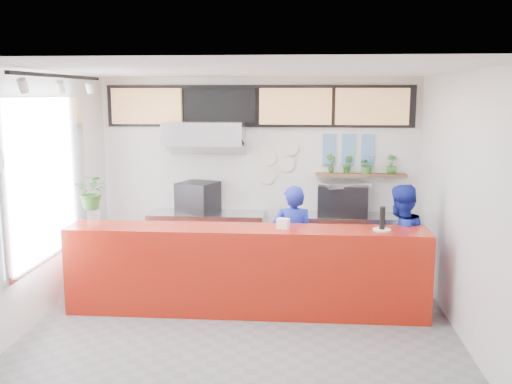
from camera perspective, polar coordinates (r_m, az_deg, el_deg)
The scene contains 44 objects.
floor at distance 7.05m, azimuth -1.30°, elevation -13.08°, with size 5.00×5.00×0.00m, color slate.
ceiling at distance 6.50m, azimuth -1.41°, elevation 12.08°, with size 5.00×5.00×0.00m, color silver.
wall_back at distance 9.07m, azimuth 0.28°, elevation 1.94°, with size 5.00×5.00×0.00m, color white.
wall_left at distance 7.30m, azimuth -21.25°, elevation -0.65°, with size 5.00×5.00×0.00m, color white.
wall_right at distance 6.83m, azimuth 20.02°, elevation -1.27°, with size 5.00×5.00×0.00m, color white.
service_counter at distance 7.23m, azimuth -0.99°, elevation -7.83°, with size 4.50×0.60×1.10m, color #A41A0B.
cream_band at distance 8.98m, azimuth 0.29°, elevation 8.90°, with size 5.00×0.02×0.80m, color beige.
prep_bench at distance 9.08m, azimuth -4.92°, elevation -4.85°, with size 1.80×0.60×0.90m, color #B2B5BA.
panini_oven at distance 8.95m, azimuth -5.82°, elevation -0.54°, with size 0.54×0.54×0.48m, color black.
extraction_hood at distance 8.76m, azimuth -5.14°, elevation 5.89°, with size 1.20×0.70×0.35m, color #B2B5BA.
hood_lip at distance 8.77m, azimuth -5.12°, elevation 4.59°, with size 1.20×0.70×0.08m, color #B2B5BA.
right_bench at distance 9.00m, azimuth 9.74°, elevation -5.10°, with size 1.80×0.60×0.90m, color #B2B5BA.
espresso_machine at distance 8.83m, azimuth 8.74°, elevation -0.76°, with size 0.75×0.53×0.48m, color black.
espresso_tray at distance 8.79m, azimuth 8.78°, elevation 0.79°, with size 0.69×0.48×0.06m, color silver.
herb_shelf at distance 8.99m, azimuth 10.46°, elevation 1.71°, with size 1.40×0.18×0.04m, color brown.
menu_board_far_left at distance 9.17m, azimuth -10.86°, elevation 8.43°, with size 1.10×0.10×0.55m, color tan.
menu_board_mid_left at distance 8.93m, azimuth -3.59°, elevation 8.56°, with size 1.10×0.10×0.55m, color black.
menu_board_mid_right at distance 8.84m, azimuth 3.96°, elevation 8.54°, with size 1.10×0.10×0.55m, color tan.
menu_board_far_right at distance 8.90m, azimuth 11.52°, elevation 8.38°, with size 1.10×0.10×0.55m, color tan.
soffit at distance 8.95m, azimuth 0.27°, elevation 8.58°, with size 4.80×0.04×0.65m, color black.
window_pane at distance 7.53m, azimuth -20.16°, elevation 1.25°, with size 0.04×2.20×1.90m, color silver.
window_frame at distance 7.52m, azimuth -20.02°, elevation 1.25°, with size 0.03×2.30×2.00m, color #B2B5BA.
track_rail at distance 7.03m, azimuth -19.00°, elevation 10.90°, with size 0.05×2.40×0.04m, color black.
dec_plate_a at distance 9.00m, azimuth 1.22°, elevation 3.48°, with size 0.24×0.24×0.03m, color silver.
dec_plate_b at distance 9.00m, azimuth 3.13°, elevation 2.82°, with size 0.24×0.24×0.03m, color silver.
dec_plate_c at distance 9.04m, azimuth 1.22°, elevation 1.59°, with size 0.24×0.24×0.03m, color silver.
dec_plate_d at distance 8.97m, azimuth 3.47°, elevation 4.40°, with size 0.24×0.24×0.03m, color silver.
photo_frame_a at distance 8.98m, azimuth 7.32°, elevation 4.99°, with size 0.20×0.02×0.25m, color #598CBF.
photo_frame_b at distance 9.00m, azimuth 9.23°, elevation 4.95°, with size 0.20×0.02×0.25m, color #598CBF.
photo_frame_c at distance 9.03m, azimuth 11.14°, elevation 4.91°, with size 0.20×0.02×0.25m, color #598CBF.
photo_frame_d at distance 9.00m, azimuth 7.28°, elevation 3.40°, with size 0.20×0.02×0.25m, color #598CBF.
photo_frame_e at distance 9.02m, azimuth 9.19°, elevation 3.37°, with size 0.20×0.02×0.25m, color #598CBF.
photo_frame_f at distance 9.05m, azimuth 11.09°, elevation 3.33°, with size 0.20×0.02×0.25m, color #598CBF.
staff_center at distance 7.74m, azimuth 3.71°, elevation -4.96°, with size 0.56×0.37×1.54m, color #162399.
staff_right at distance 7.69m, azimuth 14.12°, elevation -5.14°, with size 0.78×0.60×1.59m, color #162399.
herb_a at distance 8.94m, azimuth 7.51°, elevation 2.85°, with size 0.16×0.11×0.30m, color #336F26.
herb_b at distance 8.95m, azimuth 9.17°, elevation 2.76°, with size 0.16×0.13×0.28m, color #336F26.
herb_c at distance 8.98m, azimuth 11.07°, elevation 2.70°, with size 0.25×0.22×0.28m, color #336F26.
herb_d at distance 9.03m, azimuth 13.40°, elevation 2.71°, with size 0.17×0.15×0.29m, color #336F26.
glass_vase at distance 7.42m, azimuth -15.92°, elevation -2.61°, with size 0.16×0.16×0.19m, color white.
basil_vase at distance 7.35m, azimuth -16.05°, elevation 0.01°, with size 0.39×0.34×0.44m, color #336F26.
napkin_holder at distance 7.04m, azimuth 2.74°, elevation -3.16°, with size 0.14×0.09×0.13m, color white.
white_plate at distance 7.11m, azimuth 12.48°, elevation -3.70°, with size 0.22×0.22×0.02m, color white.
pepper_mill at distance 7.08m, azimuth 12.53°, elevation -2.55°, with size 0.07×0.07×0.28m, color black.
Camera 1 is at (0.68, -6.46, 2.74)m, focal length 40.00 mm.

